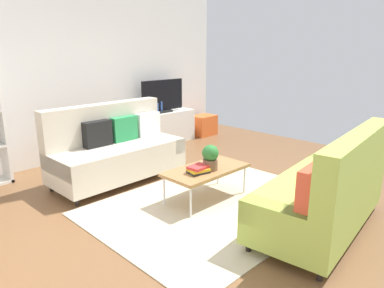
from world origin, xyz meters
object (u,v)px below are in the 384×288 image
Objects in this scene: vase_1 at (143,111)px; tv at (163,97)px; vase_0 at (137,112)px; table_book_0 at (198,172)px; potted_plant at (210,157)px; bottle_1 at (157,108)px; couch_beige at (116,150)px; coffee_table at (206,170)px; bottle_0 at (153,108)px; couch_green at (326,192)px; tv_console at (163,128)px; storage_trunk at (203,125)px; bottle_2 at (161,107)px.

tv is at bearing -9.06° from vase_1.
table_book_0 is at bearing -111.66° from vase_0.
bottle_1 is at bearing 63.64° from potted_plant.
potted_plant is at bearing 103.10° from couch_beige.
coffee_table is 4.98× the size of bottle_0.
bottle_1 is (0.97, 3.90, 0.30)m from couch_green.
tv_console is (1.14, 3.94, -0.12)m from couch_green.
couch_green reaches higher than potted_plant.
potted_plant is at bearing -7.33° from table_book_0.
tv_console is 1.11m from storage_trunk.
couch_green reaches higher than vase_0.
couch_green is 8.26× the size of table_book_0.
coffee_table is 0.20m from potted_plant.
couch_beige reaches higher than potted_plant.
vase_1 is at bearing 161.66° from bottle_1.
potted_plant is at bearing -118.93° from tv_console.
potted_plant is at bearing -118.33° from bottle_2.
vase_0 reaches higher than vase_1.
table_book_0 is (-2.72, -2.47, 0.21)m from storage_trunk.
vase_1 is 0.62× the size of bottle_2.
storage_trunk is 1.37m from bottle_1.
table_book_0 is 1.65× the size of vase_0.
couch_beige is 1.75× the size of coffee_table.
couch_green is at bearing -106.15° from tv.
tv_console reaches higher than storage_trunk.
tv_console reaches higher than coffee_table.
vase_0 is 0.32m from bottle_0.
storage_trunk is at bearing -2.71° from bottle_1.
potted_plant reaches higher than coffee_table.
table_book_0 is (-1.62, -2.55, -0.52)m from tv.
couch_beige is at bearing 97.02° from couch_green.
potted_plant is 1.42× the size of bottle_2.
tv is at bearing 4.13° from bottle_0.
tv reaches higher than potted_plant.
bottle_2 is (-1.16, 0.06, 0.53)m from storage_trunk.
bottle_0 reaches higher than storage_trunk.
coffee_table is 4.91× the size of bottle_2.
vase_1 is at bearing 69.39° from potted_plant.
tv reaches higher than bottle_1.
bottle_1 reaches higher than vase_1.
tv_console is at bearing 90.00° from tv.
storage_trunk is 1.63× the size of potted_plant.
potted_plant is at bearing -91.94° from coffee_table.
couch_beige and couch_green have the same top height.
coffee_table is at bearing 103.88° from couch_beige.
coffee_table is at bearing 95.22° from couch_green.
potted_plant is 2.78m from vase_0.
table_book_0 is 2.88m from bottle_0.
bottle_1 reaches higher than coffee_table.
vase_1 is (1.18, 2.62, 0.28)m from table_book_0.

